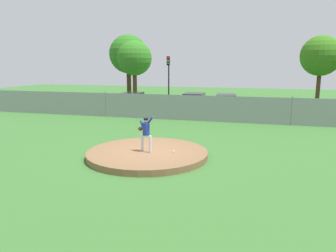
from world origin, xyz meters
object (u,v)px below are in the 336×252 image
at_px(traffic_light_near, 168,72).
at_px(baseball, 174,151).
at_px(parked_car_silver, 194,103).
at_px(pitcher_youth, 146,131).
at_px(traffic_cone_orange, 266,113).
at_px(parked_car_teal, 132,102).
at_px(parked_car_burgundy, 226,104).

bearing_deg(traffic_light_near, baseball, -73.74).
bearing_deg(parked_car_silver, traffic_light_near, 132.33).
relative_size(pitcher_youth, parked_car_silver, 0.39).
bearing_deg(traffic_cone_orange, traffic_light_near, 154.08).
xyz_separation_m(baseball, parked_car_teal, (-7.67, 13.99, 0.46)).
bearing_deg(pitcher_youth, traffic_light_near, 102.54).
xyz_separation_m(traffic_cone_orange, traffic_light_near, (-9.61, 4.67, 3.12)).
distance_m(parked_car_silver, traffic_light_near, 5.70).
height_order(baseball, parked_car_burgundy, parked_car_burgundy).
xyz_separation_m(baseball, parked_car_silver, (-1.96, 14.70, 0.47)).
bearing_deg(parked_car_silver, parked_car_burgundy, -8.39).
bearing_deg(traffic_cone_orange, parked_car_silver, 171.58).
height_order(parked_car_silver, parked_car_burgundy, parked_car_silver).
relative_size(baseball, traffic_cone_orange, 0.13).
relative_size(pitcher_youth, traffic_cone_orange, 2.98).
height_order(pitcher_youth, parked_car_teal, pitcher_youth).
bearing_deg(parked_car_burgundy, pitcher_youth, -98.48).
bearing_deg(parked_car_silver, parked_car_teal, -172.83).
bearing_deg(traffic_light_near, traffic_cone_orange, -25.92).
bearing_deg(baseball, pitcher_youth, -171.11).
relative_size(parked_car_silver, parked_car_teal, 0.92).
height_order(parked_car_silver, traffic_light_near, traffic_light_near).
distance_m(parked_car_silver, parked_car_teal, 5.75).
distance_m(baseball, traffic_cone_orange, 14.42).
bearing_deg(baseball, parked_car_teal, 118.74).
distance_m(parked_car_burgundy, traffic_cone_orange, 3.38).
bearing_deg(pitcher_youth, baseball, 8.89).
xyz_separation_m(baseball, traffic_cone_orange, (4.22, 13.79, -0.05)).
height_order(parked_car_silver, traffic_cone_orange, parked_car_silver).
bearing_deg(parked_car_teal, baseball, -61.26).
height_order(baseball, parked_car_silver, parked_car_silver).
bearing_deg(parked_car_teal, pitcher_youth, -65.59).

